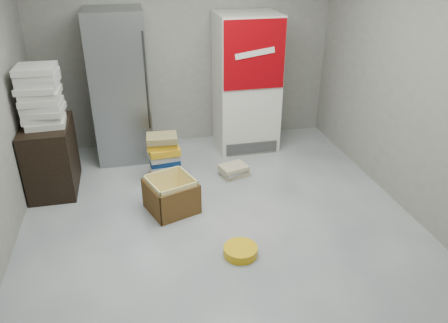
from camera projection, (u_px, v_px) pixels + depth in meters
ground at (226, 239)px, 4.26m from camera, size 5.00×5.00×0.00m
room_shell at (227, 54)px, 3.45m from camera, size 4.04×5.04×2.82m
steel_fridge at (120, 87)px, 5.51m from camera, size 0.70×0.72×1.90m
coke_cooler at (246, 83)px, 5.85m from camera, size 0.80×0.73×1.80m
wood_shelf at (51, 157)px, 4.96m from camera, size 0.50×0.80×0.80m
supply_box_stack at (40, 96)px, 4.64m from camera, size 0.45×0.44×0.65m
phonebook_stack_main at (164, 157)px, 5.20m from camera, size 0.40×0.34×0.59m
phonebook_stack_side at (234, 170)px, 5.39m from camera, size 0.39×0.37×0.14m
cardboard_box at (171, 197)px, 4.65m from camera, size 0.61×0.61×0.38m
bucket_lid at (240, 251)px, 4.02m from camera, size 0.38×0.38×0.08m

